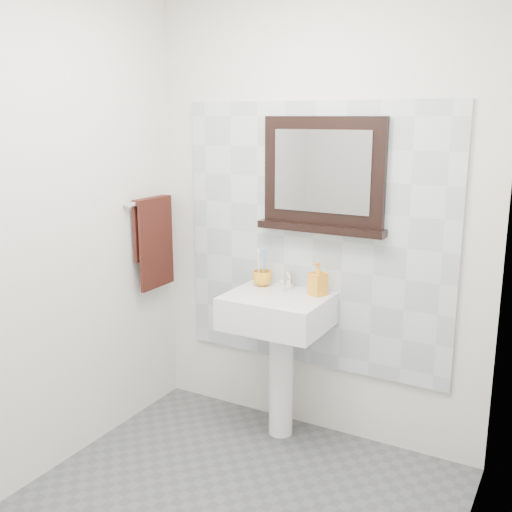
{
  "coord_description": "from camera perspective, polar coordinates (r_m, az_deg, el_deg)",
  "views": [
    {
      "loc": [
        1.32,
        -1.94,
        1.82
      ],
      "look_at": [
        -0.07,
        0.55,
        1.15
      ],
      "focal_mm": 42.0,
      "sensor_mm": 36.0,
      "label": 1
    }
  ],
  "objects": [
    {
      "name": "splashback",
      "position": [
        3.37,
        5.49,
        1.69
      ],
      "size": [
        1.6,
        0.02,
        1.5
      ],
      "primitive_type": "cube",
      "color": "silver",
      "rests_on": "back_wall"
    },
    {
      "name": "soap_dispenser",
      "position": [
        3.29,
        5.92,
        -2.17
      ],
      "size": [
        0.11,
        0.11,
        0.18
      ],
      "primitive_type": "imported",
      "rotation": [
        0.0,
        0.0,
        -0.43
      ],
      "color": "orange",
      "rests_on": "pedestal_sink"
    },
    {
      "name": "left_wall",
      "position": [
        3.08,
        -20.57,
        1.7
      ],
      "size": [
        0.01,
        2.2,
        2.5
      ],
      "primitive_type": "cube",
      "color": "silver",
      "rests_on": "ground"
    },
    {
      "name": "framed_mirror",
      "position": [
        3.27,
        6.42,
        7.44
      ],
      "size": [
        0.73,
        0.11,
        0.62
      ],
      "color": "black",
      "rests_on": "back_wall"
    },
    {
      "name": "hand_towel",
      "position": [
        3.66,
        -9.7,
        1.93
      ],
      "size": [
        0.06,
        0.3,
        0.55
      ],
      "color": "black",
      "rests_on": "towel_bar"
    },
    {
      "name": "towel_bar",
      "position": [
        3.63,
        -9.91,
        5.2
      ],
      "size": [
        0.07,
        0.4,
        0.03
      ],
      "color": "silver",
      "rests_on": "left_wall"
    },
    {
      "name": "toothbrushes",
      "position": [
        3.44,
        0.58,
        -0.86
      ],
      "size": [
        0.05,
        0.04,
        0.21
      ],
      "color": "white",
      "rests_on": "toothbrush_cup"
    },
    {
      "name": "pedestal_sink",
      "position": [
        3.36,
        2.1,
        -6.71
      ],
      "size": [
        0.55,
        0.44,
        0.96
      ],
      "color": "white",
      "rests_on": "ground"
    },
    {
      "name": "right_wall",
      "position": [
        2.05,
        19.03,
        -3.68
      ],
      "size": [
        0.01,
        2.2,
        2.5
      ],
      "primitive_type": "cube",
      "color": "silver",
      "rests_on": "ground"
    },
    {
      "name": "back_wall",
      "position": [
        3.36,
        5.61,
        3.4
      ],
      "size": [
        2.0,
        0.01,
        2.5
      ],
      "primitive_type": "cube",
      "color": "silver",
      "rests_on": "ground"
    },
    {
      "name": "toothbrush_cup",
      "position": [
        3.46,
        0.59,
        -2.13
      ],
      "size": [
        0.15,
        0.15,
        0.09
      ],
      "primitive_type": "imported",
      "rotation": [
        0.0,
        0.0,
        -0.43
      ],
      "color": "#FFA91E",
      "rests_on": "pedestal_sink"
    }
  ]
}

